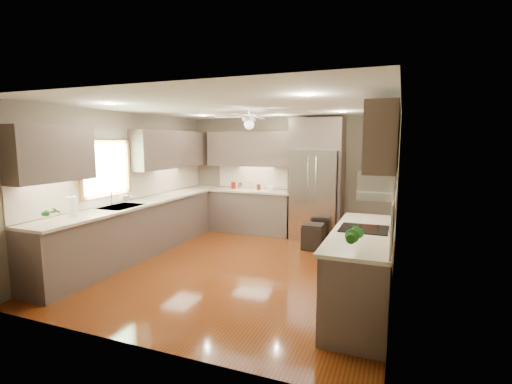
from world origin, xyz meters
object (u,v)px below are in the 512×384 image
Objects in this scene: microwave at (377,184)px; potted_plant_right at (354,235)px; canister_d at (259,187)px; bowl at (271,190)px; canister_a at (233,185)px; canister_b at (240,186)px; soap_bottle at (125,198)px; stool at (313,236)px; potted_plant_left at (51,212)px; canister_c at (250,185)px; paper_towel at (72,207)px; refrigerator at (316,181)px.

potted_plant_right is at bearing -96.25° from microwave.
canister_d reaches higher than bowl.
canister_a reaches higher than canister_b.
soap_bottle reaches higher than stool.
canister_b is at bearing 14.12° from canister_a.
microwave is at bearing 17.29° from potted_plant_left.
paper_towel is (-1.15, -3.70, 0.05)m from canister_c.
potted_plant_right reaches higher than canister_c.
canister_c is 4.20m from potted_plant_left.
canister_a is at bearing 178.99° from refrigerator.
canister_c is 4.77m from potted_plant_right.
stool is (-1.07, 3.05, -0.86)m from potted_plant_right.
soap_bottle is 0.59× the size of paper_towel.
refrigerator is (1.87, -0.03, 0.17)m from canister_a.
canister_b is 0.21m from canister_c.
canister_a is 0.82× the size of bowl.
refrigerator is at bearing 107.46° from potted_plant_right.
canister_c reaches higher than bowl.
canister_c reaches higher than canister_d.
canister_b reaches higher than stool.
canister_c reaches higher than stool.
potted_plant_right reaches higher than canister_a.
potted_plant_right reaches higher than stool.
stool is (1.12, -0.80, -0.73)m from bowl.
paper_towel reaches higher than canister_c.
canister_a is at bearing 179.84° from bowl.
paper_towel is (-1.37, -3.68, 0.08)m from canister_d.
refrigerator reaches higher than microwave.
canister_c is 2.02m from stool.
canister_a is 4.23m from microwave.
bowl is (1.80, 2.41, -0.07)m from soap_bottle.
stool is at bearing -28.09° from canister_c.
potted_plant_right is at bearing -70.72° from stool.
potted_plant_left is 0.83× the size of paper_towel.
refrigerator is (1.71, -0.07, 0.18)m from canister_b.
canister_a is 0.37m from canister_c.
microwave is (3.04, -2.78, 0.47)m from canister_b.
canister_b is 0.43m from canister_d.
microwave reaches higher than potted_plant_right.
stool is at bearing 45.43° from paper_towel.
refrigerator reaches higher than canister_c.
microwave reaches higher than canister_d.
soap_bottle is at bearing 96.24° from paper_towel.
bowl is at bearing -3.16° from canister_b.
stool is (2.78, 3.17, -0.84)m from potted_plant_left.
paper_towel is at bearing -134.57° from stool.
canister_d is at bearing 4.33° from canister_a.
soap_bottle is (-1.07, -2.45, 0.03)m from canister_b.
potted_plant_left is 0.49× the size of microwave.
canister_d is at bearing 176.55° from refrigerator.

